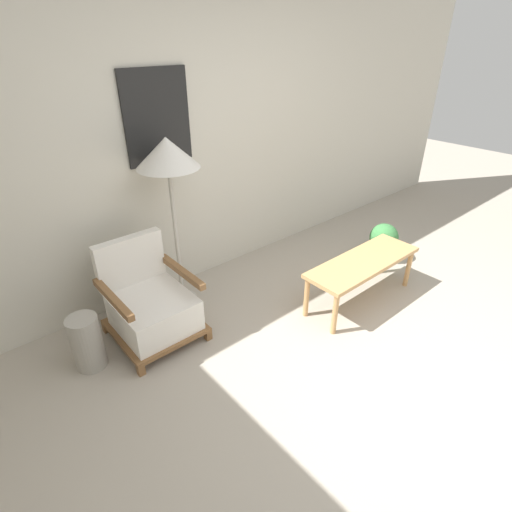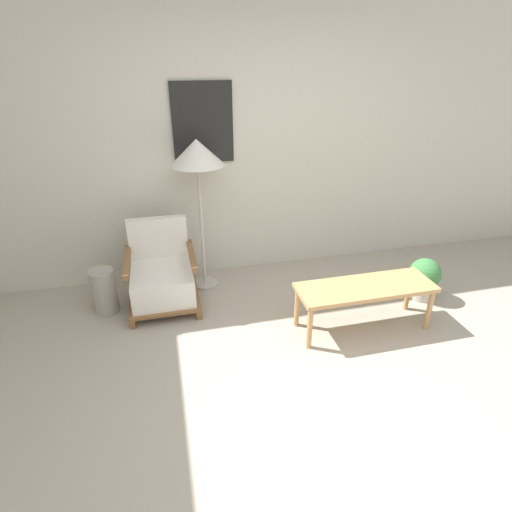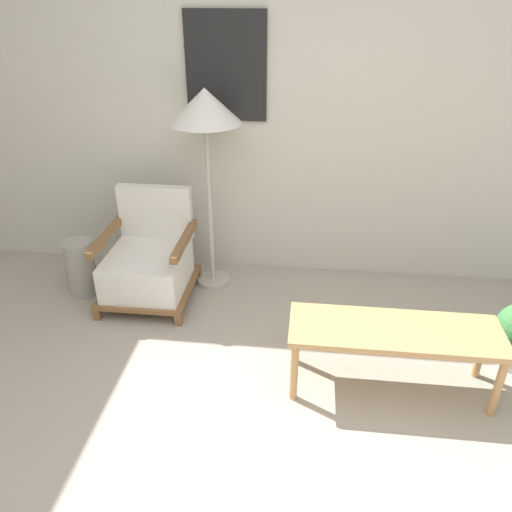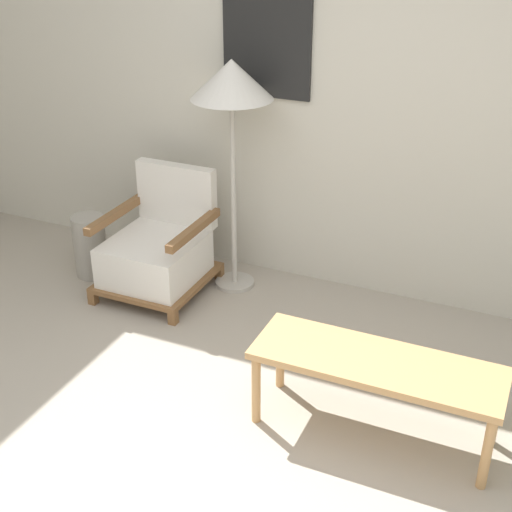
{
  "view_description": "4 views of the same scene",
  "coord_description": "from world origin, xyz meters",
  "px_view_note": "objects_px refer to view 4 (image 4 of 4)",
  "views": [
    {
      "loc": [
        -2.0,
        -0.78,
        2.13
      ],
      "look_at": [
        -0.17,
        1.35,
        0.55
      ],
      "focal_mm": 28.0,
      "sensor_mm": 36.0,
      "label": 1
    },
    {
      "loc": [
        -0.9,
        -1.65,
        2.11
      ],
      "look_at": [
        -0.17,
        1.35,
        0.55
      ],
      "focal_mm": 28.0,
      "sensor_mm": 36.0,
      "label": 2
    },
    {
      "loc": [
        0.15,
        -1.37,
        2.05
      ],
      "look_at": [
        -0.17,
        1.35,
        0.55
      ],
      "focal_mm": 35.0,
      "sensor_mm": 36.0,
      "label": 3
    },
    {
      "loc": [
        1.23,
        -1.77,
        2.3
      ],
      "look_at": [
        -0.17,
        1.35,
        0.55
      ],
      "focal_mm": 50.0,
      "sensor_mm": 36.0,
      "label": 4
    }
  ],
  "objects_px": {
    "armchair": "(158,250)",
    "coffee_table": "(377,369)",
    "floor_lamp": "(232,89)",
    "vase": "(90,246)"
  },
  "relations": [
    {
      "from": "armchair",
      "to": "coffee_table",
      "type": "xyz_separation_m",
      "value": [
        1.63,
        -0.78,
        0.08
      ]
    },
    {
      "from": "armchair",
      "to": "coffee_table",
      "type": "height_order",
      "value": "armchair"
    },
    {
      "from": "armchair",
      "to": "floor_lamp",
      "type": "bearing_deg",
      "value": 30.75
    },
    {
      "from": "floor_lamp",
      "to": "vase",
      "type": "distance_m",
      "value": 1.45
    },
    {
      "from": "floor_lamp",
      "to": "vase",
      "type": "bearing_deg",
      "value": -164.06
    },
    {
      "from": "vase",
      "to": "armchair",
      "type": "bearing_deg",
      "value": 2.12
    },
    {
      "from": "armchair",
      "to": "vase",
      "type": "bearing_deg",
      "value": -177.88
    },
    {
      "from": "coffee_table",
      "to": "armchair",
      "type": "bearing_deg",
      "value": 154.33
    },
    {
      "from": "floor_lamp",
      "to": "coffee_table",
      "type": "relative_size",
      "value": 1.27
    },
    {
      "from": "floor_lamp",
      "to": "armchair",
      "type": "bearing_deg",
      "value": -149.25
    }
  ]
}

